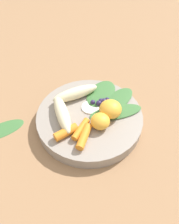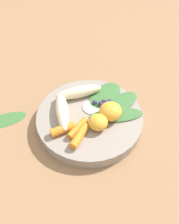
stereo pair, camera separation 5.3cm
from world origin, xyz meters
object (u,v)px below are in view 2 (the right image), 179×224
at_px(banana_peeled_right, 79,92).
at_px(kale_leaf_stray, 4,120).
at_px(banana_peeled_left, 62,111).
at_px(bowl, 90,119).
at_px(orange_segment_near, 110,111).

xyz_separation_m(banana_peeled_right, kale_leaf_stray, (0.10, 0.17, -0.04)).
bearing_deg(banana_peeled_left, kale_leaf_stray, -102.78).
bearing_deg(bowl, kale_leaf_stray, 42.42).
bearing_deg(banana_peeled_right, orange_segment_near, 120.20).
relative_size(orange_segment_near, kale_leaf_stray, 0.47).
height_order(banana_peeled_right, kale_leaf_stray, banana_peeled_right).
height_order(banana_peeled_left, banana_peeled_right, same).
relative_size(banana_peeled_left, orange_segment_near, 2.28).
height_order(banana_peeled_left, orange_segment_near, orange_segment_near).
relative_size(bowl, kale_leaf_stray, 2.28).
relative_size(banana_peeled_right, kale_leaf_stray, 1.07).
distance_m(orange_segment_near, kale_leaf_stray, 0.27).
bearing_deg(bowl, banana_peeled_right, -22.55).
height_order(banana_peeled_left, kale_leaf_stray, banana_peeled_left).
height_order(orange_segment_near, kale_leaf_stray, orange_segment_near).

